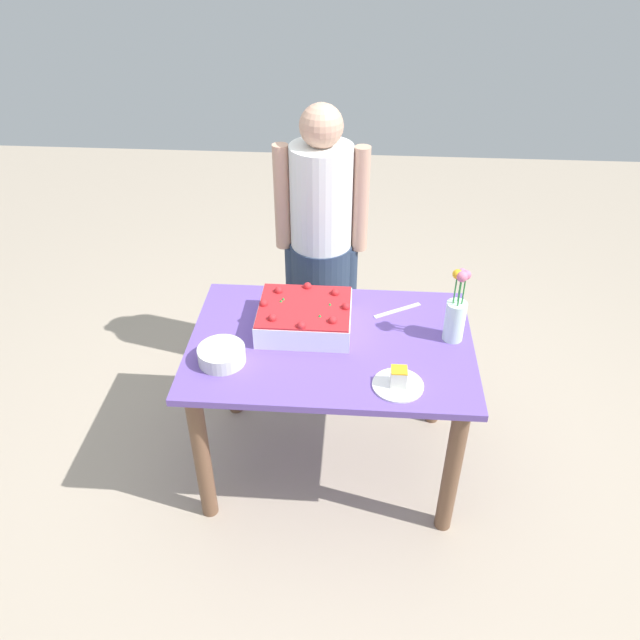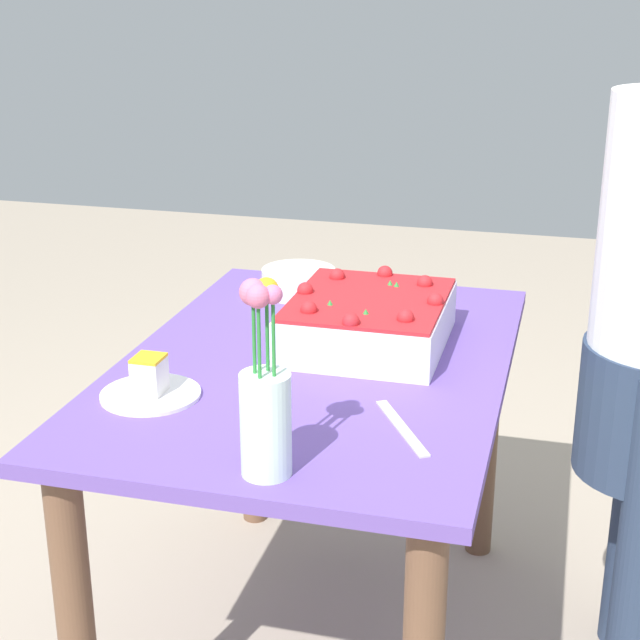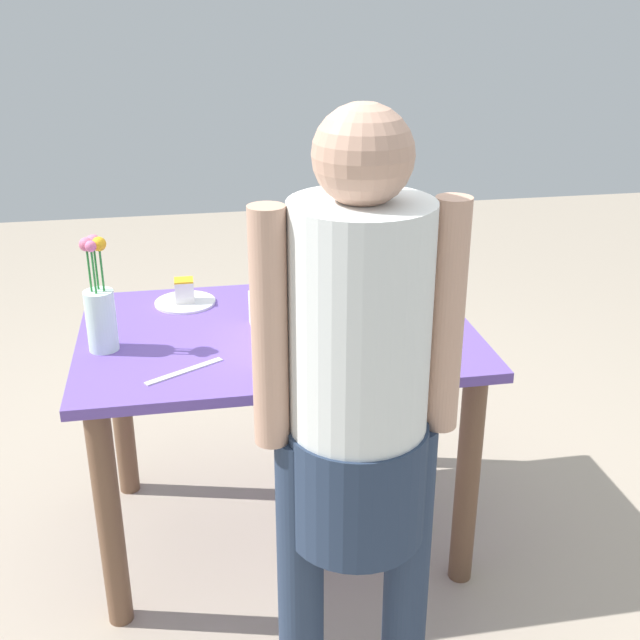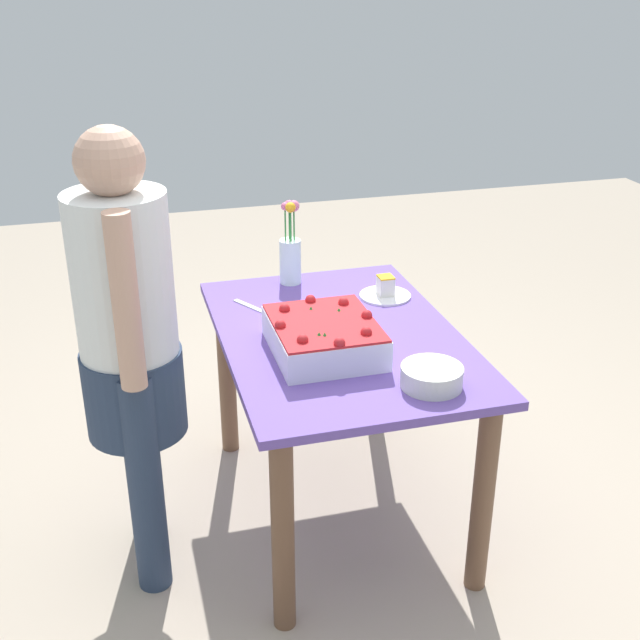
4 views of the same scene
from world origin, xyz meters
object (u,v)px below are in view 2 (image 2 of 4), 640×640
Objects in this scene: cake_knife at (402,428)px; sheet_cake at (369,320)px; flower_vase at (265,404)px; serving_plate_with_slice at (150,385)px; fruit_bowl at (299,281)px.

sheet_cake is at bearing -9.74° from cake_knife.
cake_knife is 0.31m from flower_vase.
serving_plate_with_slice is 0.59× the size of flower_vase.
fruit_bowl is (0.69, -0.10, 0.01)m from serving_plate_with_slice.
serving_plate_with_slice is 1.04× the size of fruit_bowl.
cake_knife is 0.81m from fruit_bowl.
sheet_cake reaches higher than fruit_bowl.
flower_vase reaches higher than sheet_cake.
serving_plate_with_slice is 0.40m from flower_vase.
sheet_cake is 0.62m from flower_vase.
serving_plate_with_slice is (-0.38, 0.35, -0.03)m from sheet_cake.
fruit_bowl reaches higher than cake_knife.
sheet_cake reaches higher than serving_plate_with_slice.
cake_knife is at bearing -159.43° from sheet_cake.
flower_vase is (-0.23, -0.31, 0.10)m from serving_plate_with_slice.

